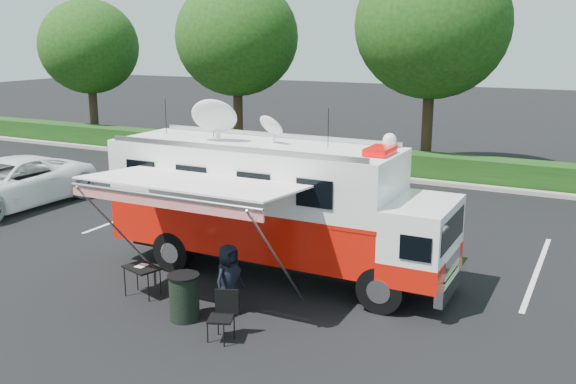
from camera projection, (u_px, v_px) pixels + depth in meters
name	position (u px, v px, depth m)	size (l,w,h in m)	color
ground_plane	(279.00, 273.00, 15.33)	(120.00, 120.00, 0.00)	black
back_border	(460.00, 49.00, 24.80)	(60.00, 6.14, 8.87)	#9E998E
stall_lines	(312.00, 236.00, 18.15)	(24.12, 5.50, 0.01)	silver
command_truck	(276.00, 205.00, 14.96)	(8.26, 2.27, 3.97)	black
awning	(189.00, 187.00, 13.04)	(4.51, 2.35, 2.73)	white
white_suv	(11.00, 207.00, 21.20)	(2.67, 5.79, 1.61)	white
person	(229.00, 313.00, 13.16)	(0.72, 0.47, 1.47)	black
folding_table	(142.00, 269.00, 13.89)	(0.91, 0.77, 0.67)	black
folding_chair	(224.00, 311.00, 11.92)	(0.58, 0.61, 0.94)	black
trash_bin	(184.00, 297.00, 12.75)	(0.64, 0.64, 0.95)	black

